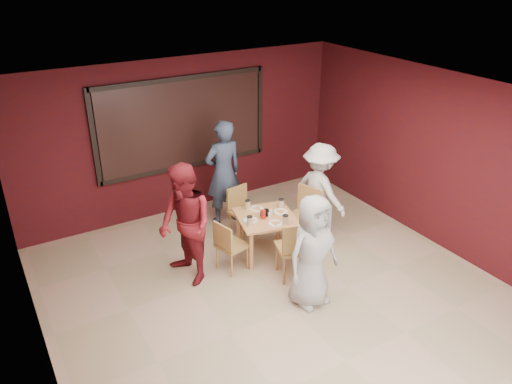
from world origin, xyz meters
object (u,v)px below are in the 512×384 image
dining_table (266,221)px  diner_back (223,173)px  chair_front (295,247)px  diner_left (185,225)px  diner_right (320,190)px  diner_front (312,252)px  chair_right (305,213)px  chair_back (241,208)px  chair_left (229,244)px

dining_table → diner_back: bearing=92.2°
dining_table → diner_back: (-0.05, 1.31, 0.33)m
dining_table → chair_front: bearing=-88.8°
diner_back → diner_left: bearing=44.1°
chair_front → diner_left: bearing=149.3°
diner_back → diner_left: (-1.27, -1.29, -0.04)m
diner_left → diner_right: (2.43, 0.09, -0.09)m
diner_front → chair_right: bearing=52.1°
chair_right → chair_front: bearing=-133.0°
chair_front → diner_front: size_ratio=0.60×
chair_back → diner_right: (1.12, -0.67, 0.33)m
dining_table → diner_back: 1.35m
dining_table → diner_front: size_ratio=0.65×
chair_front → chair_right: 1.06m
chair_left → diner_front: bearing=-63.4°
diner_front → diner_right: (1.22, 1.44, 0.01)m
diner_front → chair_left: bearing=111.1°
chair_back → diner_left: (-1.32, -0.76, 0.42)m
chair_front → diner_left: diner_left is taller
chair_right → diner_right: diner_right is taller
dining_table → chair_left: 0.73m
chair_back → diner_front: bearing=-92.6°
dining_table → diner_front: 1.34m
chair_right → diner_right: bearing=16.3°
dining_table → chair_right: 0.75m
diner_right → chair_right: bearing=97.1°
chair_front → chair_back: size_ratio=1.15×
chair_front → chair_right: bearing=47.0°
chair_front → diner_right: 1.44m
chair_back → chair_left: bearing=-128.7°
chair_front → diner_front: 0.62m
chair_right → chair_back: bearing=133.9°
diner_front → diner_back: size_ratio=0.86×
chair_front → dining_table: bearing=91.2°
chair_back → diner_back: diner_back is taller
chair_left → chair_right: size_ratio=0.85×
diner_left → diner_right: 2.44m
chair_right → diner_left: size_ratio=0.53×
chair_back → diner_back: 0.70m
chair_front → diner_left: (-1.34, 0.79, 0.35)m
dining_table → diner_left: bearing=179.2°
chair_left → diner_front: 1.41m
diner_left → chair_back: bearing=113.0°
diner_front → chair_back: bearing=81.9°
chair_right → diner_left: bearing=179.6°
chair_right → dining_table: bearing=-179.7°
chair_front → chair_left: (-0.73, 0.67, -0.08)m
chair_front → diner_back: bearing=91.9°
chair_back → chair_left: 1.13m
chair_left → diner_front: (0.61, -1.22, 0.34)m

